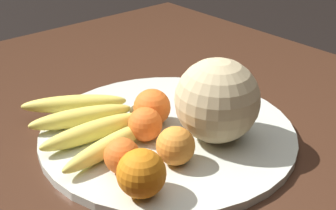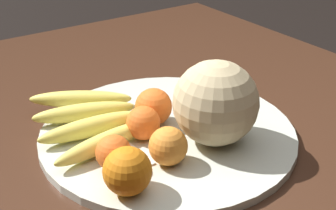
# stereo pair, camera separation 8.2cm
# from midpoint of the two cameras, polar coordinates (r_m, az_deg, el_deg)

# --- Properties ---
(kitchen_table) EXTENTS (1.37, 1.11, 0.77)m
(kitchen_table) POSITION_cam_midpoint_polar(r_m,az_deg,el_deg) (0.92, -0.78, -8.06)
(kitchen_table) COLOR #3D2316
(kitchen_table) RESTS_ON ground_plane
(fruit_bowl) EXTENTS (0.46, 0.46, 0.02)m
(fruit_bowl) POSITION_cam_midpoint_polar(r_m,az_deg,el_deg) (0.85, -2.77, -3.49)
(fruit_bowl) COLOR beige
(fruit_bowl) RESTS_ON kitchen_table
(melon) EXTENTS (0.15, 0.15, 0.15)m
(melon) POSITION_cam_midpoint_polar(r_m,az_deg,el_deg) (0.78, 3.06, 0.49)
(melon) COLOR #C6B284
(melon) RESTS_ON fruit_bowl
(banana_bunch) EXTENTS (0.26, 0.22, 0.03)m
(banana_bunch) POSITION_cam_midpoint_polar(r_m,az_deg,el_deg) (0.85, -12.42, -2.18)
(banana_bunch) COLOR #473819
(banana_bunch) RESTS_ON fruit_bowl
(orange_front_left) EXTENTS (0.06, 0.06, 0.06)m
(orange_front_left) POSITION_cam_midpoint_polar(r_m,az_deg,el_deg) (0.80, -5.63, -2.50)
(orange_front_left) COLOR orange
(orange_front_left) RESTS_ON fruit_bowl
(orange_front_right) EXTENTS (0.06, 0.06, 0.06)m
(orange_front_right) POSITION_cam_midpoint_polar(r_m,az_deg,el_deg) (0.73, -8.86, -6.25)
(orange_front_right) COLOR orange
(orange_front_right) RESTS_ON fruit_bowl
(orange_mid_center) EXTENTS (0.06, 0.06, 0.06)m
(orange_mid_center) POSITION_cam_midpoint_polar(r_m,az_deg,el_deg) (0.74, -2.25, -5.09)
(orange_mid_center) COLOR orange
(orange_mid_center) RESTS_ON fruit_bowl
(orange_back_left) EXTENTS (0.07, 0.07, 0.07)m
(orange_back_left) POSITION_cam_midpoint_polar(r_m,az_deg,el_deg) (0.85, -4.73, -0.36)
(orange_back_left) COLOR orange
(orange_back_left) RESTS_ON fruit_bowl
(orange_back_right) EXTENTS (0.07, 0.07, 0.07)m
(orange_back_right) POSITION_cam_midpoint_polar(r_m,az_deg,el_deg) (0.67, -6.78, -8.39)
(orange_back_right) COLOR orange
(orange_back_right) RESTS_ON fruit_bowl
(produce_tag) EXTENTS (0.08, 0.03, 0.00)m
(produce_tag) POSITION_cam_midpoint_polar(r_m,az_deg,el_deg) (0.77, -6.30, -6.44)
(produce_tag) COLOR white
(produce_tag) RESTS_ON fruit_bowl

